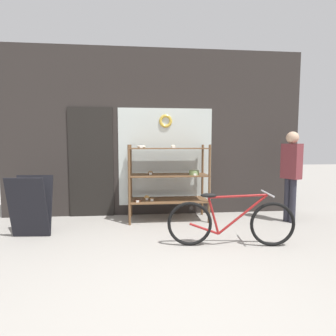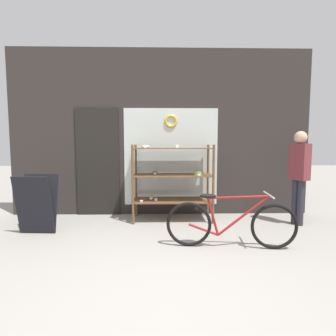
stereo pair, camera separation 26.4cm
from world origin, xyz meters
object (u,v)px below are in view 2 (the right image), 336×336
Objects in this scene: display_case at (172,176)px; bicycle at (230,223)px; pedestrian at (299,170)px; sandwich_board at (37,204)px.

bicycle is at bearing -61.72° from display_case.
display_case reaches higher than bicycle.
pedestrian is (2.17, -0.35, 0.14)m from display_case.
bicycle is 1.86m from pedestrian.
display_case is 1.61m from bicycle.
bicycle is 1.90× the size of sandwich_board.
pedestrian reaches higher than display_case.
display_case is 2.20m from pedestrian.
bicycle is (0.73, -1.35, -0.48)m from display_case.
pedestrian is (1.44, 1.01, 0.62)m from bicycle.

